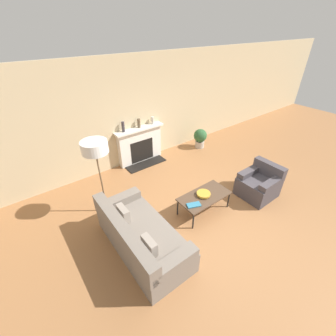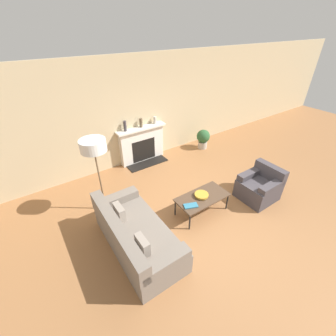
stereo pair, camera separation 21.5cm
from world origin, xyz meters
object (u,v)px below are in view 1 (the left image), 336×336
Objects in this scene: fireplace at (140,145)px; potted_plant at (200,137)px; coffee_table at (204,197)px; floor_lamp at (95,152)px; mantel_vase_center_right at (153,120)px; bowl at (204,194)px; armchair_near at (259,184)px; mantel_vase_left at (123,127)px; mantel_vase_center_left at (139,123)px; couch at (141,237)px; book at (194,205)px.

fireplace reaches higher than potted_plant.
potted_plant reaches higher than coffee_table.
potted_plant is at bearing 14.46° from floor_lamp.
fireplace is at bearing 89.42° from coffee_table.
mantel_vase_center_right is (2.19, 1.40, -0.32)m from floor_lamp.
bowl is at bearing -36.56° from floor_lamp.
armchair_near is 2.86× the size of mantel_vase_left.
mantel_vase_center_right is at bearing 32.61° from floor_lamp.
mantel_vase_center_left is 2.19m from potted_plant.
armchair_near is at bearing -58.44° from mantel_vase_left.
mantel_vase_left is (1.16, 2.70, 0.89)m from couch.
book is 2.99m from mantel_vase_center_right.
book is (-0.39, -0.09, 0.04)m from coffee_table.
potted_plant is at bearing 65.11° from book.
mantel_vase_center_right reaches higher than fireplace.
floor_lamp reaches higher than mantel_vase_center_right.
couch is 1.75m from floor_lamp.
mantel_vase_center_right is 0.33× the size of potted_plant.
mantel_vase_left is 1.13× the size of mantel_vase_center_left.
fireplace is 0.79m from mantel_vase_center_right.
mantel_vase_center_left is at bearing 102.32° from book.
mantel_vase_center_right is at bearing 1.87° from fireplace.
floor_lamp is 1.91m from mantel_vase_left.
fireplace is 4.68× the size of book.
floor_lamp is 2.70× the size of potted_plant.
couch is 4.26m from potted_plant.
potted_plant is (3.72, 0.96, -1.12)m from floor_lamp.
fireplace is 1.28× the size of coffee_table.
floor_lamp is 6.77× the size of mantel_vase_center_left.
potted_plant is (1.99, -0.43, -0.16)m from fireplace.
fireplace is 4.94× the size of bowl.
couch is at bearing -96.64° from armchair_near.
mantel_vase_center_left reaches higher than coffee_table.
book is (-0.38, -0.11, -0.02)m from bowl.
mantel_vase_left is at bearing 169.76° from potted_plant.
fireplace is 2.42m from floor_lamp.
coffee_table is at bearing -36.87° from floor_lamp.
fireplace reaches higher than book.
fireplace reaches higher than couch.
mantel_vase_center_right is (0.88, 2.76, 0.71)m from book.
floor_lamp is at bearing 143.13° from coffee_table.
coffee_table is 0.67× the size of floor_lamp.
armchair_near is (1.41, -3.04, -0.21)m from fireplace.
floor_lamp is at bearing -165.54° from potted_plant.
armchair_near is at bearing -15.34° from bowl.
mantel_vase_left reaches higher than potted_plant.
mantel_vase_center_right is (0.50, 2.65, 0.69)m from bowl.
mantel_vase_left reaches higher than mantel_vase_center_right.
couch reaches higher than bowl.
coffee_table is at bearing -89.21° from couch.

